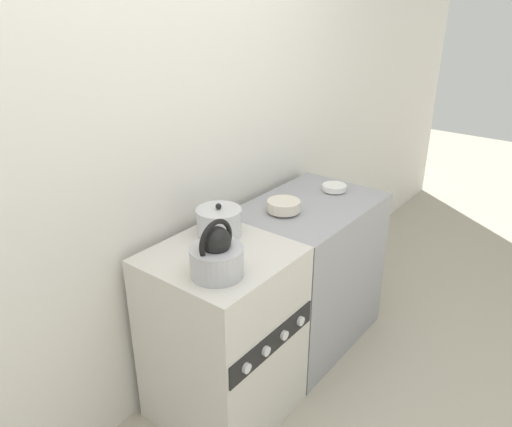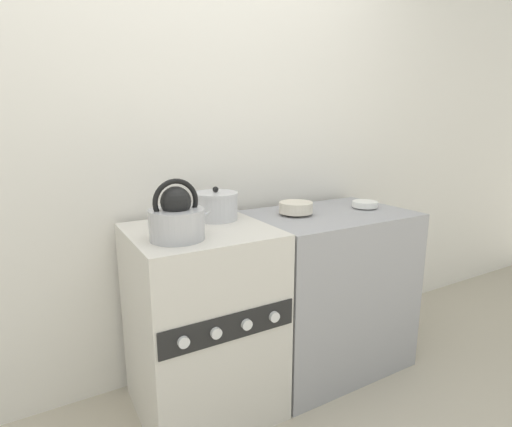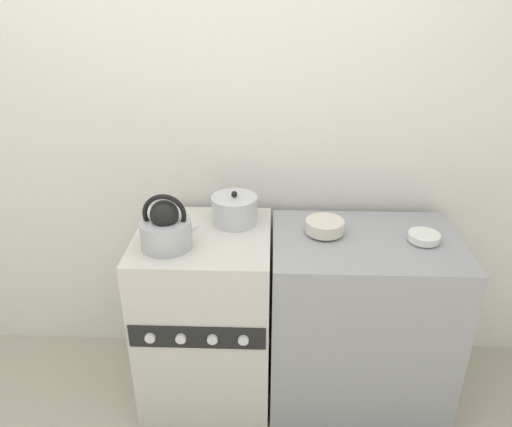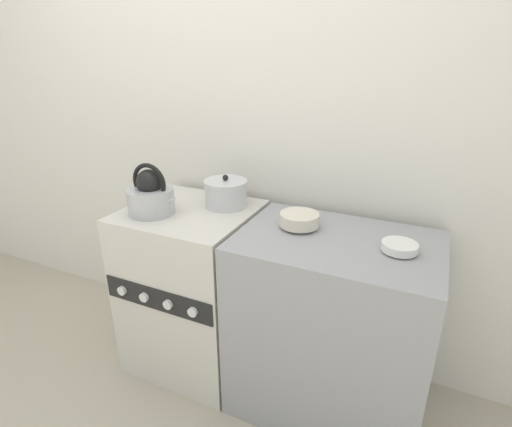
{
  "view_description": "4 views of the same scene",
  "coord_description": "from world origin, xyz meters",
  "px_view_note": "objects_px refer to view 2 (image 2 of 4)",
  "views": [
    {
      "loc": [
        -1.4,
        -1.0,
        1.91
      ],
      "look_at": [
        0.29,
        0.32,
        0.95
      ],
      "focal_mm": 35.0,
      "sensor_mm": 36.0,
      "label": 1
    },
    {
      "loc": [
        -0.62,
        -1.28,
        1.31
      ],
      "look_at": [
        0.26,
        0.25,
        0.92
      ],
      "focal_mm": 28.0,
      "sensor_mm": 36.0,
      "label": 2
    },
    {
      "loc": [
        0.3,
        -1.63,
        1.93
      ],
      "look_at": [
        0.24,
        0.31,
        0.97
      ],
      "focal_mm": 35.0,
      "sensor_mm": 36.0,
      "label": 3
    },
    {
      "loc": [
        1.04,
        -1.19,
        1.58
      ],
      "look_at": [
        0.35,
        0.3,
        0.9
      ],
      "focal_mm": 28.0,
      "sensor_mm": 36.0,
      "label": 4
    }
  ],
  "objects_px": {
    "stove": "(203,321)",
    "enamel_bowl": "(296,208)",
    "kettle": "(177,218)",
    "small_ceramic_bowl": "(365,204)",
    "cooking_pot": "(216,206)"
  },
  "relations": [
    {
      "from": "stove",
      "to": "small_ceramic_bowl",
      "type": "height_order",
      "value": "small_ceramic_bowl"
    },
    {
      "from": "kettle",
      "to": "cooking_pot",
      "type": "bearing_deg",
      "value": 40.55
    },
    {
      "from": "stove",
      "to": "enamel_bowl",
      "type": "height_order",
      "value": "enamel_bowl"
    },
    {
      "from": "kettle",
      "to": "cooking_pot",
      "type": "relative_size",
      "value": 1.26
    },
    {
      "from": "stove",
      "to": "small_ceramic_bowl",
      "type": "xyz_separation_m",
      "value": [
        0.96,
        -0.01,
        0.45
      ]
    },
    {
      "from": "stove",
      "to": "kettle",
      "type": "distance_m",
      "value": 0.55
    },
    {
      "from": "kettle",
      "to": "small_ceramic_bowl",
      "type": "relative_size",
      "value": 1.94
    },
    {
      "from": "kettle",
      "to": "small_ceramic_bowl",
      "type": "xyz_separation_m",
      "value": [
        1.1,
        0.09,
        -0.07
      ]
    },
    {
      "from": "cooking_pot",
      "to": "small_ceramic_bowl",
      "type": "bearing_deg",
      "value": -9.24
    },
    {
      "from": "enamel_bowl",
      "to": "small_ceramic_bowl",
      "type": "xyz_separation_m",
      "value": [
        0.42,
        -0.06,
        -0.02
      ]
    },
    {
      "from": "cooking_pot",
      "to": "enamel_bowl",
      "type": "distance_m",
      "value": 0.42
    },
    {
      "from": "stove",
      "to": "enamel_bowl",
      "type": "xyz_separation_m",
      "value": [
        0.54,
        0.05,
        0.46
      ]
    },
    {
      "from": "stove",
      "to": "kettle",
      "type": "bearing_deg",
      "value": -142.35
    },
    {
      "from": "kettle",
      "to": "small_ceramic_bowl",
      "type": "distance_m",
      "value": 1.1
    },
    {
      "from": "stove",
      "to": "small_ceramic_bowl",
      "type": "distance_m",
      "value": 1.06
    }
  ]
}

